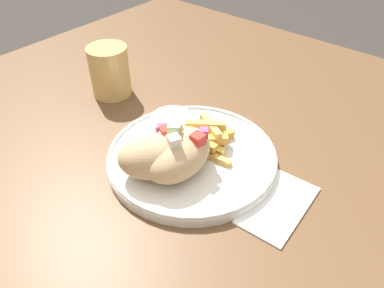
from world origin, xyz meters
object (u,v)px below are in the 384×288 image
sauce_ramekin (172,124)px  pita_sandwich_near (178,154)px  plate (192,156)px  water_glass (110,73)px  fries_pile (204,140)px  pita_sandwich_far (154,154)px

sauce_ramekin → pita_sandwich_near: bearing=-132.6°
plate → pita_sandwich_near: 0.05m
pita_sandwich_near → water_glass: water_glass is taller
fries_pile → sauce_ramekin: 0.06m
pita_sandwich_near → pita_sandwich_far: size_ratio=0.95×
plate → water_glass: size_ratio=2.72×
fries_pile → pita_sandwich_far: bearing=169.2°
pita_sandwich_near → sauce_ramekin: bearing=42.9°
pita_sandwich_near → water_glass: bearing=65.2°
fries_pile → sauce_ramekin: bearing=95.3°
pita_sandwich_far → fries_pile: (0.09, -0.02, -0.02)m
plate → pita_sandwich_far: bearing=165.1°
fries_pile → water_glass: 0.25m
sauce_ramekin → water_glass: 0.19m
plate → sauce_ramekin: size_ratio=3.70×
plate → pita_sandwich_far: (-0.06, 0.02, 0.04)m
pita_sandwich_near → water_glass: size_ratio=1.26×
pita_sandwich_near → sauce_ramekin: 0.09m
pita_sandwich_far → fries_pile: 0.09m
pita_sandwich_far → sauce_ramekin: size_ratio=1.80×
pita_sandwich_near → sauce_ramekin: pita_sandwich_near is taller
fries_pile → water_glass: bearing=83.8°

